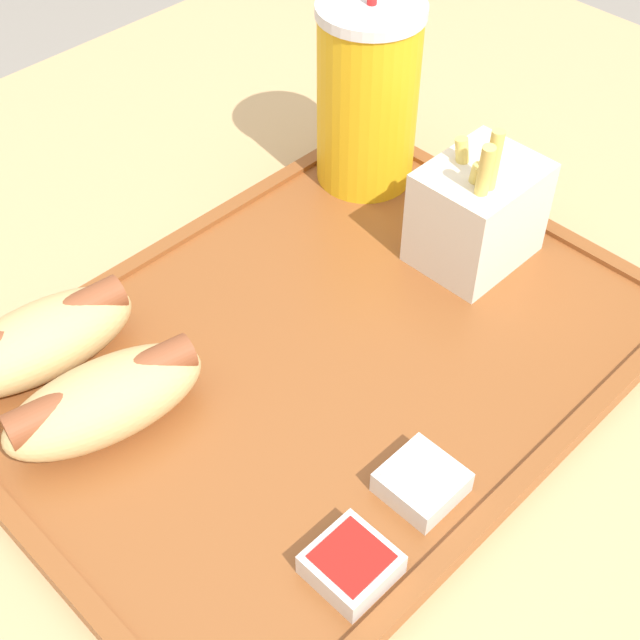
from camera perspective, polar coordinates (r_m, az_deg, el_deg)
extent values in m
cube|color=tan|center=(0.91, 2.61, -18.29)|extent=(1.04, 0.97, 0.76)
cube|color=brown|center=(0.58, 0.00, -2.39)|extent=(0.43, 0.32, 0.01)
cube|color=brown|center=(0.52, 12.10, -10.66)|extent=(0.43, 0.01, 0.00)
cube|color=brown|center=(0.67, -9.38, 5.01)|extent=(0.43, 0.01, 0.00)
cube|color=brown|center=(0.51, -17.21, -14.13)|extent=(0.01, 0.32, 0.00)
cube|color=brown|center=(0.70, 12.21, 7.08)|extent=(0.01, 0.32, 0.00)
cylinder|color=gold|center=(0.69, 3.06, 13.85)|extent=(0.08, 0.08, 0.14)
cylinder|color=silver|center=(0.65, 3.31, 19.22)|extent=(0.08, 0.08, 0.01)
ellipsoid|color=#DBB270|center=(0.58, -17.39, -1.29)|extent=(0.13, 0.07, 0.04)
cylinder|color=brown|center=(0.58, -17.60, -0.63)|extent=(0.12, 0.04, 0.02)
ellipsoid|color=#DBB270|center=(0.54, -13.59, -5.04)|extent=(0.13, 0.08, 0.04)
cylinder|color=brown|center=(0.53, -13.77, -4.37)|extent=(0.12, 0.04, 0.02)
cube|color=silver|center=(0.63, 10.05, 6.73)|extent=(0.08, 0.07, 0.08)
cylinder|color=#EACC60|center=(0.59, 10.02, 7.91)|extent=(0.02, 0.02, 0.08)
cylinder|color=#EACC60|center=(0.63, 9.15, 8.78)|extent=(0.01, 0.02, 0.07)
cylinder|color=#EACC60|center=(0.61, 9.65, 7.83)|extent=(0.02, 0.02, 0.06)
cylinder|color=#EACC60|center=(0.60, 10.56, 8.17)|extent=(0.02, 0.01, 0.09)
cylinder|color=#EACC60|center=(0.62, 10.61, 8.05)|extent=(0.01, 0.01, 0.06)
cube|color=silver|center=(0.51, 6.53, -10.29)|extent=(0.04, 0.04, 0.02)
cube|color=white|center=(0.51, 6.60, -9.82)|extent=(0.03, 0.03, 0.00)
cube|color=silver|center=(0.48, 2.02, -15.38)|extent=(0.04, 0.04, 0.02)
cube|color=#B21914|center=(0.48, 2.04, -14.94)|extent=(0.03, 0.03, 0.00)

